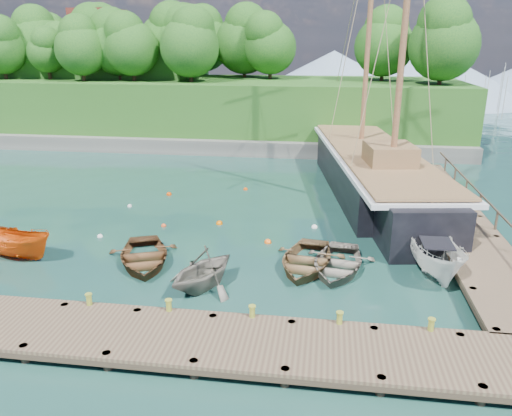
# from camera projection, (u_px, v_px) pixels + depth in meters

# --- Properties ---
(ground) EXTENTS (160.00, 160.00, 0.00)m
(ground) POSITION_uv_depth(u_px,v_px,m) (225.00, 267.00, 22.61)
(ground) COLOR #163C36
(ground) RESTS_ON ground
(dock_near) EXTENTS (20.00, 3.20, 1.10)m
(dock_near) POSITION_uv_depth(u_px,v_px,m) (246.00, 344.00, 16.11)
(dock_near) COLOR #4F3A2D
(dock_near) RESTS_ON ground
(dock_east) EXTENTS (3.20, 24.00, 1.10)m
(dock_east) POSITION_uv_depth(u_px,v_px,m) (455.00, 218.00, 27.50)
(dock_east) COLOR #4F3A2D
(dock_east) RESTS_ON ground
(bollard_0) EXTENTS (0.26, 0.26, 0.45)m
(bollard_0) POSITION_uv_depth(u_px,v_px,m) (91.00, 319.00, 18.37)
(bollard_0) COLOR olive
(bollard_0) RESTS_ON ground
(bollard_1) EXTENTS (0.26, 0.26, 0.45)m
(bollard_1) POSITION_uv_depth(u_px,v_px,m) (170.00, 325.00, 17.97)
(bollard_1) COLOR olive
(bollard_1) RESTS_ON ground
(bollard_2) EXTENTS (0.26, 0.26, 0.45)m
(bollard_2) POSITION_uv_depth(u_px,v_px,m) (252.00, 332.00, 17.57)
(bollard_2) COLOR olive
(bollard_2) RESTS_ON ground
(bollard_3) EXTENTS (0.26, 0.26, 0.45)m
(bollard_3) POSITION_uv_depth(u_px,v_px,m) (338.00, 339.00, 17.17)
(bollard_3) COLOR olive
(bollard_3) RESTS_ON ground
(bollard_4) EXTENTS (0.26, 0.26, 0.45)m
(bollard_4) POSITION_uv_depth(u_px,v_px,m) (428.00, 346.00, 16.76)
(bollard_4) COLOR olive
(bollard_4) RESTS_ON ground
(rowboat_0) EXTENTS (4.68, 5.44, 0.95)m
(rowboat_0) POSITION_uv_depth(u_px,v_px,m) (144.00, 264.00, 22.91)
(rowboat_0) COLOR #50321B
(rowboat_0) RESTS_ON ground
(rowboat_1) EXTENTS (4.38, 4.60, 1.89)m
(rowboat_1) POSITION_uv_depth(u_px,v_px,m) (203.00, 287.00, 20.73)
(rowboat_1) COLOR #6C675B
(rowboat_1) RESTS_ON ground
(rowboat_2) EXTENTS (3.93, 5.02, 0.95)m
(rowboat_2) POSITION_uv_depth(u_px,v_px,m) (305.00, 267.00, 22.53)
(rowboat_2) COLOR brown
(rowboat_2) RESTS_ON ground
(rowboat_3) EXTENTS (3.85, 4.91, 0.92)m
(rowboat_3) POSITION_uv_depth(u_px,v_px,m) (337.00, 270.00, 22.25)
(rowboat_3) COLOR #6E665A
(rowboat_3) RESTS_ON ground
(motorboat_orange) EXTENTS (4.39, 2.44, 1.60)m
(motorboat_orange) POSITION_uv_depth(u_px,v_px,m) (17.00, 257.00, 23.57)
(motorboat_orange) COLOR #CD480A
(motorboat_orange) RESTS_ON ground
(cabin_boat_white) EXTENTS (2.33, 5.19, 1.95)m
(cabin_boat_white) POSITION_uv_depth(u_px,v_px,m) (433.00, 273.00, 22.01)
(cabin_boat_white) COLOR silver
(cabin_boat_white) RESTS_ON ground
(schooner) EXTENTS (8.55, 29.11, 21.69)m
(schooner) POSITION_uv_depth(u_px,v_px,m) (373.00, 175.00, 33.26)
(schooner) COLOR black
(schooner) RESTS_ON ground
(mooring_buoy_0) EXTENTS (0.30, 0.30, 0.30)m
(mooring_buoy_0) POSITION_uv_depth(u_px,v_px,m) (100.00, 237.00, 26.00)
(mooring_buoy_0) COLOR silver
(mooring_buoy_0) RESTS_ON ground
(mooring_buoy_1) EXTENTS (0.29, 0.29, 0.29)m
(mooring_buoy_1) POSITION_uv_depth(u_px,v_px,m) (164.00, 226.00, 27.48)
(mooring_buoy_1) COLOR #D1441A
(mooring_buoy_1) RESTS_ON ground
(mooring_buoy_2) EXTENTS (0.37, 0.37, 0.37)m
(mooring_buoy_2) POSITION_uv_depth(u_px,v_px,m) (219.00, 224.00, 27.83)
(mooring_buoy_2) COLOR #E06100
(mooring_buoy_2) RESTS_ON ground
(mooring_buoy_3) EXTENTS (0.33, 0.33, 0.33)m
(mooring_buoy_3) POSITION_uv_depth(u_px,v_px,m) (314.00, 228.00, 27.28)
(mooring_buoy_3) COLOR white
(mooring_buoy_3) RESTS_ON ground
(mooring_buoy_4) EXTENTS (0.35, 0.35, 0.35)m
(mooring_buoy_4) POSITION_uv_depth(u_px,v_px,m) (169.00, 195.00, 33.05)
(mooring_buoy_4) COLOR #D33C00
(mooring_buoy_4) RESTS_ON ground
(mooring_buoy_5) EXTENTS (0.29, 0.29, 0.29)m
(mooring_buoy_5) POSITION_uv_depth(u_px,v_px,m) (245.00, 190.00, 34.18)
(mooring_buoy_5) COLOR #E44A07
(mooring_buoy_5) RESTS_ON ground
(mooring_buoy_6) EXTENTS (0.29, 0.29, 0.29)m
(mooring_buoy_6) POSITION_uv_depth(u_px,v_px,m) (130.00, 207.00, 30.73)
(mooring_buoy_6) COLOR silver
(mooring_buoy_6) RESTS_ON ground
(mooring_buoy_7) EXTENTS (0.36, 0.36, 0.36)m
(mooring_buoy_7) POSITION_uv_depth(u_px,v_px,m) (268.00, 243.00, 25.26)
(mooring_buoy_7) COLOR #FA5F10
(mooring_buoy_7) RESTS_ON ground
(headland) EXTENTS (51.00, 19.31, 12.90)m
(headland) POSITION_uv_depth(u_px,v_px,m) (163.00, 82.00, 51.97)
(headland) COLOR #474744
(headland) RESTS_ON ground
(distant_ridge) EXTENTS (117.00, 40.00, 10.00)m
(distant_ridge) POSITION_uv_depth(u_px,v_px,m) (329.00, 73.00, 86.29)
(distant_ridge) COLOR #728CA5
(distant_ridge) RESTS_ON ground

